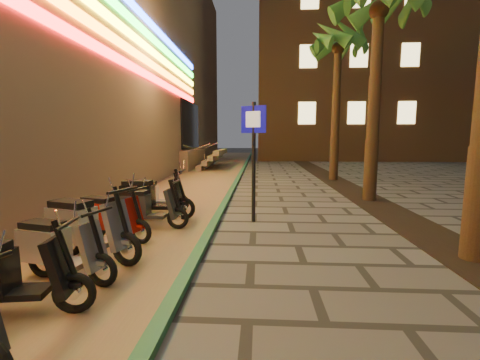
# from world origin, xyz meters

# --- Properties ---
(ground) EXTENTS (120.00, 120.00, 0.00)m
(ground) POSITION_xyz_m (0.00, 0.00, 0.00)
(ground) COLOR #474442
(ground) RESTS_ON ground
(parking_strip) EXTENTS (3.40, 60.00, 0.01)m
(parking_strip) POSITION_xyz_m (-2.60, 10.00, 0.01)
(parking_strip) COLOR #8C7251
(parking_strip) RESTS_ON ground
(green_curb) EXTENTS (0.18, 60.00, 0.10)m
(green_curb) POSITION_xyz_m (-0.90, 10.00, 0.05)
(green_curb) COLOR #266742
(green_curb) RESTS_ON ground
(planting_strip) EXTENTS (1.20, 40.00, 0.02)m
(planting_strip) POSITION_xyz_m (3.60, 5.00, 0.01)
(planting_strip) COLOR black
(planting_strip) RESTS_ON ground
(apartment_block) EXTENTS (18.00, 16.06, 25.00)m
(apartment_block) POSITION_xyz_m (9.00, 32.00, 12.50)
(apartment_block) COLOR brown
(apartment_block) RESTS_ON ground
(palm_c) EXTENTS (2.97, 3.02, 6.91)m
(palm_c) POSITION_xyz_m (3.60, 7.00, 5.73)
(palm_c) COLOR #472D19
(palm_c) RESTS_ON ground
(palm_d) EXTENTS (2.97, 3.02, 7.16)m
(palm_d) POSITION_xyz_m (3.60, 12.00, 5.94)
(palm_d) COLOR #472D19
(palm_d) RESTS_ON ground
(pedestrian_sign) EXTENTS (0.57, 0.28, 2.78)m
(pedestrian_sign) POSITION_xyz_m (-0.02, 4.19, 1.80)
(pedestrian_sign) COLOR black
(pedestrian_sign) RESTS_ON ground
(scooter_5) EXTENTS (1.55, 0.64, 1.09)m
(scooter_5) POSITION_xyz_m (-2.67, -0.06, 0.47)
(scooter_5) COLOR black
(scooter_5) RESTS_ON ground
(scooter_6) EXTENTS (1.51, 0.72, 1.07)m
(scooter_6) POSITION_xyz_m (-2.65, 0.87, 0.46)
(scooter_6) COLOR black
(scooter_6) RESTS_ON ground
(scooter_7) EXTENTS (1.74, 0.94, 1.24)m
(scooter_7) POSITION_xyz_m (-2.70, 1.65, 0.54)
(scooter_7) COLOR black
(scooter_7) RESTS_ON ground
(scooter_8) EXTENTS (1.53, 0.79, 1.08)m
(scooter_8) POSITION_xyz_m (-2.78, 2.63, 0.47)
(scooter_8) COLOR black
(scooter_8) RESTS_ON ground
(scooter_9) EXTENTS (1.53, 0.54, 1.09)m
(scooter_9) POSITION_xyz_m (-2.37, 3.48, 0.47)
(scooter_9) COLOR black
(scooter_9) RESTS_ON ground
(scooter_10) EXTENTS (1.76, 0.62, 1.24)m
(scooter_10) POSITION_xyz_m (-2.53, 4.23, 0.54)
(scooter_10) COLOR black
(scooter_10) RESTS_ON ground
(scooter_11) EXTENTS (1.50, 0.52, 1.06)m
(scooter_11) POSITION_xyz_m (-2.70, 5.10, 0.46)
(scooter_11) COLOR black
(scooter_11) RESTS_ON ground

